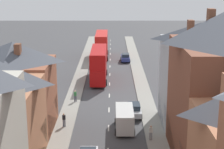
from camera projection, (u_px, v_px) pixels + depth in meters
The scene contains 11 objects.
pavement_left at pixel (74, 91), 56.25m from camera, with size 2.20×104.00×0.14m, color gray.
pavement_right at pixel (142, 91), 56.28m from camera, with size 2.20×104.00×0.14m, color gray.
centre_line_dashes at pixel (108, 96), 54.35m from camera, with size 0.14×97.80×0.01m.
double_decker_bus_lead at pixel (98, 64), 61.58m from camera, with size 2.74×10.80×5.30m.
double_decker_bus_mid_street at pixel (100, 45), 78.63m from camera, with size 2.74×10.80×5.30m.
car_near_blue at pixel (124, 57), 75.85m from camera, with size 1.90×4.13×1.65m.
car_parked_right_a at pixel (133, 110), 46.35m from camera, with size 1.90×4.06×1.60m.
delivery_van at pixel (123, 118), 42.04m from camera, with size 2.20×5.20×2.41m.
pedestrian_mid_right at pixel (150, 132), 39.17m from camera, with size 0.36×0.22×1.61m.
pedestrian_far_left at pixel (63, 119), 42.60m from camera, with size 0.36×0.22×1.61m.
pedestrian_far_right at pixel (74, 95), 51.10m from camera, with size 0.36×0.22×1.61m.
Camera 1 is at (0.39, -15.76, 16.86)m, focal length 60.00 mm.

